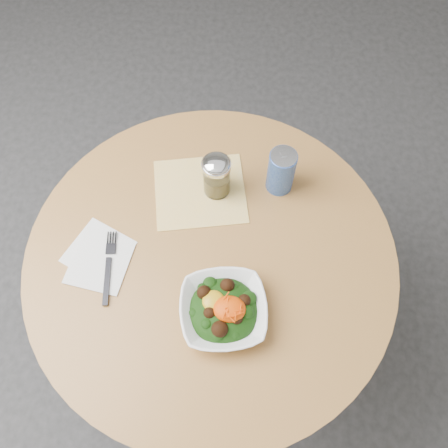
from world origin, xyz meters
name	(u,v)px	position (x,y,z in m)	size (l,w,h in m)	color
ground	(215,337)	(0.00, 0.00, 0.00)	(6.00, 6.00, 0.00)	#2A2A2C
table	(212,285)	(0.00, 0.00, 0.55)	(0.90, 0.90, 0.75)	black
cloth_napkin	(200,191)	(-0.04, 0.18, 0.75)	(0.23, 0.21, 0.00)	#E89F0C
paper_napkins	(99,257)	(-0.27, -0.02, 0.75)	(0.18, 0.20, 0.00)	white
salad_bowl	(224,310)	(0.04, -0.14, 0.78)	(0.22, 0.22, 0.07)	white
fork	(109,265)	(-0.24, -0.04, 0.76)	(0.03, 0.19, 0.00)	black
spice_shaker	(217,176)	(0.01, 0.19, 0.81)	(0.07, 0.07, 0.13)	silver
beverage_can	(281,171)	(0.17, 0.21, 0.82)	(0.07, 0.07, 0.13)	navy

